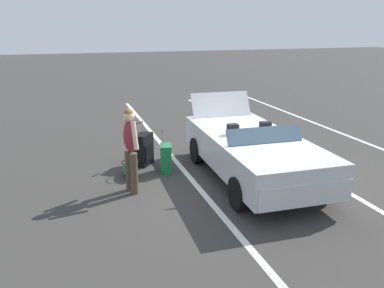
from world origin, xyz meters
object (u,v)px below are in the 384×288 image
(duffel_bag, at_px, (130,170))
(traveler_person, at_px, (130,146))
(suitcase_large_black, at_px, (144,149))
(convertible_car, at_px, (256,155))
(suitcase_medium_bright, at_px, (166,158))

(duffel_bag, height_order, traveler_person, traveler_person)
(suitcase_large_black, xyz_separation_m, duffel_bag, (0.65, -0.43, -0.21))
(traveler_person, bearing_deg, convertible_car, -23.32)
(suitcase_large_black, xyz_separation_m, suitcase_medium_bright, (0.61, 0.37, -0.06))
(suitcase_medium_bright, distance_m, traveler_person, 1.37)
(suitcase_large_black, distance_m, suitcase_medium_bright, 0.71)
(suitcase_medium_bright, relative_size, duffel_bag, 1.41)
(traveler_person, bearing_deg, duffel_bag, 66.30)
(convertible_car, bearing_deg, duffel_bag, -112.27)
(convertible_car, relative_size, suitcase_large_black, 4.20)
(convertible_car, bearing_deg, suitcase_medium_bright, -122.84)
(suitcase_large_black, bearing_deg, convertible_car, -1.15)
(duffel_bag, bearing_deg, convertible_car, 65.73)
(duffel_bag, bearing_deg, suitcase_large_black, 146.62)
(suitcase_medium_bright, xyz_separation_m, traveler_person, (0.84, -0.89, 0.62))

